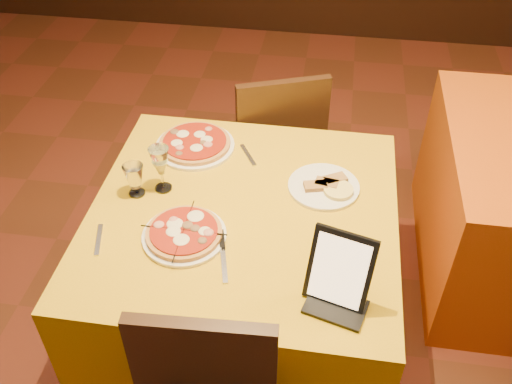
# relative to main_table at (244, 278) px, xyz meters

# --- Properties ---
(main_table) EXTENTS (1.10, 1.10, 0.75)m
(main_table) POSITION_rel_main_table_xyz_m (0.00, 0.00, 0.00)
(main_table) COLOR gold
(main_table) RESTS_ON floor
(chair_main_far) EXTENTS (0.59, 0.59, 0.91)m
(chair_main_far) POSITION_rel_main_table_xyz_m (0.00, 0.83, 0.08)
(chair_main_far) COLOR black
(chair_main_far) RESTS_ON floor
(pizza_near) EXTENTS (0.29, 0.29, 0.03)m
(pizza_near) POSITION_rel_main_table_xyz_m (-0.18, -0.16, 0.39)
(pizza_near) COLOR white
(pizza_near) RESTS_ON main_table
(pizza_far) EXTENTS (0.32, 0.32, 0.03)m
(pizza_far) POSITION_rel_main_table_xyz_m (-0.26, 0.34, 0.39)
(pizza_far) COLOR white
(pizza_far) RESTS_ON main_table
(cutlet_dish) EXTENTS (0.27, 0.27, 0.03)m
(cutlet_dish) POSITION_rel_main_table_xyz_m (0.28, 0.17, 0.39)
(cutlet_dish) COLOR white
(cutlet_dish) RESTS_ON main_table
(wine_glass) EXTENTS (0.09, 0.09, 0.19)m
(wine_glass) POSITION_rel_main_table_xyz_m (-0.32, 0.07, 0.47)
(wine_glass) COLOR #DAE07F
(wine_glass) RESTS_ON main_table
(water_glass) EXTENTS (0.08, 0.08, 0.13)m
(water_glass) POSITION_rel_main_table_xyz_m (-0.40, 0.03, 0.44)
(water_glass) COLOR white
(water_glass) RESTS_ON main_table
(tablet) EXTENTS (0.21, 0.15, 0.23)m
(tablet) POSITION_rel_main_table_xyz_m (0.35, -0.34, 0.49)
(tablet) COLOR black
(tablet) RESTS_ON main_table
(knife) EXTENTS (0.07, 0.20, 0.01)m
(knife) POSITION_rel_main_table_xyz_m (-0.02, -0.25, 0.38)
(knife) COLOR silver
(knife) RESTS_ON main_table
(fork_near) EXTENTS (0.05, 0.15, 0.01)m
(fork_near) POSITION_rel_main_table_xyz_m (-0.46, -0.22, 0.38)
(fork_near) COLOR silver
(fork_near) RESTS_ON main_table
(fork_far) EXTENTS (0.09, 0.14, 0.01)m
(fork_far) POSITION_rel_main_table_xyz_m (-0.03, 0.32, 0.38)
(fork_far) COLOR #A9A8AF
(fork_far) RESTS_ON main_table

